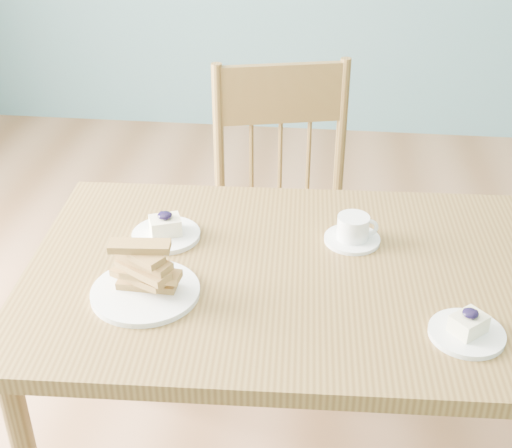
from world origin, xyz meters
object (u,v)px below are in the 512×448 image
(dining_chair, at_px, (286,219))
(cheesecake_plate_far, at_px, (166,231))
(dining_table, at_px, (325,297))
(biscotti_plate, at_px, (144,278))
(cheesecake_plate_near, at_px, (467,329))
(coffee_cup, at_px, (353,231))

(dining_chair, bearing_deg, cheesecake_plate_far, -129.91)
(dining_table, relative_size, biscotti_plate, 5.98)
(dining_table, distance_m, dining_chair, 0.69)
(dining_chair, xyz_separation_m, cheesecake_plate_near, (0.43, -0.86, 0.27))
(cheesecake_plate_near, height_order, coffee_cup, coffee_cup)
(cheesecake_plate_near, bearing_deg, dining_chair, 116.75)
(coffee_cup, bearing_deg, biscotti_plate, -153.69)
(coffee_cup, relative_size, biscotti_plate, 0.57)
(dining_chair, distance_m, coffee_cup, 0.62)
(cheesecake_plate_far, relative_size, coffee_cup, 1.23)
(dining_chair, bearing_deg, biscotti_plate, -122.10)
(dining_table, xyz_separation_m, dining_chair, (-0.14, 0.65, -0.17))
(dining_table, height_order, cheesecake_plate_near, cheesecake_plate_near)
(cheesecake_plate_far, bearing_deg, biscotti_plate, -88.36)
(dining_chair, relative_size, cheesecake_plate_far, 5.84)
(cheesecake_plate_far, bearing_deg, dining_chair, 63.84)
(dining_chair, xyz_separation_m, cheesecake_plate_far, (-0.27, -0.55, 0.27))
(dining_table, bearing_deg, coffee_cup, 64.20)
(coffee_cup, xyz_separation_m, biscotti_plate, (-0.46, -0.28, 0.01))
(dining_table, distance_m, biscotti_plate, 0.44)
(dining_table, distance_m, cheesecake_plate_near, 0.37)
(cheesecake_plate_far, relative_size, biscotti_plate, 0.71)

